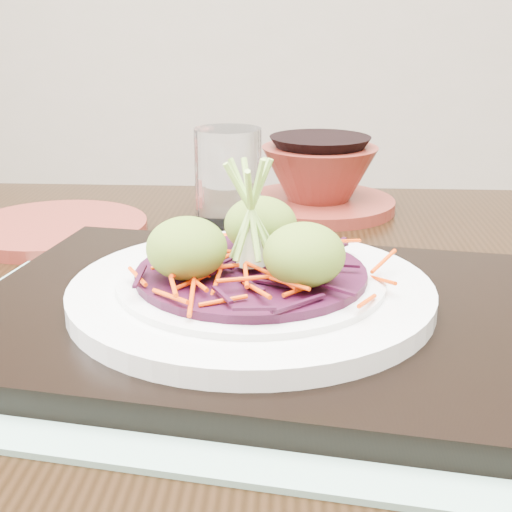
% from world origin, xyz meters
% --- Properties ---
extents(dining_table, '(1.38, 1.00, 0.80)m').
position_xyz_m(dining_table, '(-0.03, 0.05, 0.70)').
color(dining_table, black).
rests_on(dining_table, ground).
extents(placemat, '(0.48, 0.38, 0.00)m').
position_xyz_m(placemat, '(-0.06, 0.02, 0.80)').
color(placemat, '#88AF9A').
rests_on(placemat, dining_table).
extents(serving_tray, '(0.42, 0.32, 0.02)m').
position_xyz_m(serving_tray, '(-0.06, 0.02, 0.82)').
color(serving_tray, black).
rests_on(serving_tray, placemat).
extents(white_plate, '(0.26, 0.26, 0.02)m').
position_xyz_m(white_plate, '(-0.06, 0.02, 0.83)').
color(white_plate, silver).
rests_on(white_plate, serving_tray).
extents(cabbage_bed, '(0.17, 0.17, 0.01)m').
position_xyz_m(cabbage_bed, '(-0.06, 0.02, 0.85)').
color(cabbage_bed, '#370B1F').
rests_on(cabbage_bed, white_plate).
extents(carrot_julienne, '(0.20, 0.20, 0.01)m').
position_xyz_m(carrot_julienne, '(-0.06, 0.02, 0.85)').
color(carrot_julienne, '#EE3D04').
rests_on(carrot_julienne, cabbage_bed).
extents(guacamole_scoops, '(0.14, 0.13, 0.05)m').
position_xyz_m(guacamole_scoops, '(-0.06, 0.02, 0.87)').
color(guacamole_scoops, olive).
rests_on(guacamole_scoops, cabbage_bed).
extents(scallion_garnish, '(0.06, 0.06, 0.09)m').
position_xyz_m(scallion_garnish, '(-0.06, 0.02, 0.89)').
color(scallion_garnish, '#91C34E').
rests_on(scallion_garnish, cabbage_bed).
extents(terracotta_side_plate, '(0.26, 0.26, 0.01)m').
position_xyz_m(terracotta_side_plate, '(-0.30, 0.22, 0.81)').
color(terracotta_side_plate, maroon).
rests_on(terracotta_side_plate, dining_table).
extents(water_glass, '(0.08, 0.08, 0.10)m').
position_xyz_m(water_glass, '(-0.13, 0.30, 0.85)').
color(water_glass, white).
rests_on(water_glass, dining_table).
extents(terracotta_bowl_set, '(0.22, 0.22, 0.07)m').
position_xyz_m(terracotta_bowl_set, '(-0.04, 0.37, 0.84)').
color(terracotta_bowl_set, maroon).
rests_on(terracotta_bowl_set, dining_table).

